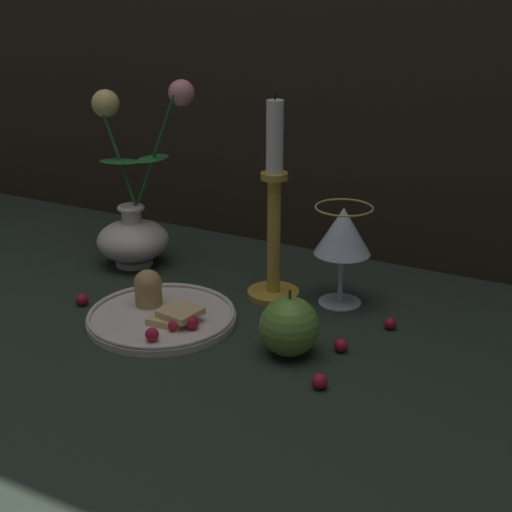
{
  "coord_description": "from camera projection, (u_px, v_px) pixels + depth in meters",
  "views": [
    {
      "loc": [
        0.51,
        -0.83,
        0.46
      ],
      "look_at": [
        0.08,
        -0.01,
        0.1
      ],
      "focal_mm": 50.0,
      "sensor_mm": 36.0,
      "label": 1
    }
  ],
  "objects": [
    {
      "name": "apple_beside_vase",
      "position": [
        289.0,
        326.0,
        0.93
      ],
      "size": [
        0.08,
        0.08,
        0.09
      ],
      "color": "#669938",
      "rests_on": "ground_plane"
    },
    {
      "name": "ground_plane",
      "position": [
        214.0,
        308.0,
        1.08
      ],
      "size": [
        2.4,
        2.4,
        0.0
      ],
      "primitive_type": "plane",
      "color": "#232D23",
      "rests_on": "ground"
    },
    {
      "name": "vase",
      "position": [
        133.0,
        221.0,
        1.21
      ],
      "size": [
        0.19,
        0.12,
        0.32
      ],
      "color": "silver",
      "rests_on": "ground_plane"
    },
    {
      "name": "plate_with_pastries",
      "position": [
        161.0,
        313.0,
        1.03
      ],
      "size": [
        0.22,
        0.22,
        0.06
      ],
      "color": "silver",
      "rests_on": "ground_plane"
    },
    {
      "name": "berry_far_right",
      "position": [
        390.0,
        323.0,
        1.01
      ],
      "size": [
        0.02,
        0.02,
        0.02
      ],
      "primitive_type": "sphere",
      "color": "#AD192D",
      "rests_on": "ground_plane"
    },
    {
      "name": "candlestick",
      "position": [
        274.0,
        221.0,
        1.07
      ],
      "size": [
        0.08,
        0.08,
        0.31
      ],
      "color": "gold",
      "rests_on": "ground_plane"
    },
    {
      "name": "berry_near_plate",
      "position": [
        82.0,
        299.0,
        1.08
      ],
      "size": [
        0.02,
        0.02,
        0.02
      ],
      "primitive_type": "sphere",
      "color": "#AD192D",
      "rests_on": "ground_plane"
    },
    {
      "name": "wine_glass",
      "position": [
        343.0,
        234.0,
        1.05
      ],
      "size": [
        0.09,
        0.09,
        0.15
      ],
      "color": "silver",
      "rests_on": "ground_plane"
    },
    {
      "name": "berry_front_center",
      "position": [
        279.0,
        313.0,
        1.04
      ],
      "size": [
        0.02,
        0.02,
        0.02
      ],
      "primitive_type": "sphere",
      "color": "#AD192D",
      "rests_on": "ground_plane"
    },
    {
      "name": "berry_under_candlestick",
      "position": [
        341.0,
        345.0,
        0.95
      ],
      "size": [
        0.02,
        0.02,
        0.02
      ],
      "primitive_type": "sphere",
      "color": "#AD192D",
      "rests_on": "ground_plane"
    },
    {
      "name": "berry_by_glass_stem",
      "position": [
        320.0,
        381.0,
        0.86
      ],
      "size": [
        0.02,
        0.02,
        0.02
      ],
      "primitive_type": "sphere",
      "color": "#AD192D",
      "rests_on": "ground_plane"
    }
  ]
}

